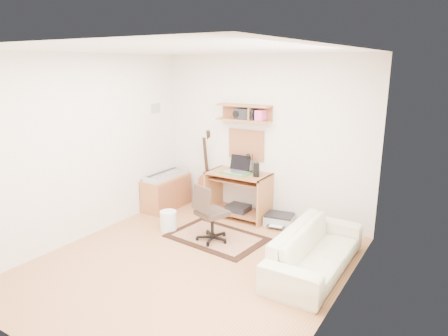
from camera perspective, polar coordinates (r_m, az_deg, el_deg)
The scene contains 22 objects.
floor at distance 5.23m, azimuth -4.81°, elevation -13.46°, with size 3.60×4.00×0.01m, color tan.
ceiling at distance 4.62m, azimuth -5.53°, elevation 16.43°, with size 3.60×4.00×0.01m, color white.
back_wall at distance 6.44m, azimuth 5.65°, elevation 4.24°, with size 3.60×0.01×2.60m, color white.
left_wall at distance 6.00m, azimuth -19.09°, elevation 2.73°, with size 0.01×4.00×2.60m, color white.
right_wall at distance 3.98m, azimuth 16.14°, elevation -2.83°, with size 0.01×4.00×2.60m, color white.
wall_shelf at distance 6.40m, azimuth 2.79°, elevation 7.85°, with size 0.90×0.25×0.26m, color #B06E3E.
cork_board at distance 6.58m, azimuth 3.18°, elevation 3.35°, with size 0.64×0.03×0.49m, color #A48052.
wall_photo at distance 6.95m, azimuth -9.65°, elevation 8.37°, with size 0.02×0.20×0.15m, color #4C8CBF.
desk at distance 6.56m, azimuth 2.06°, elevation -3.85°, with size 1.00×0.55×0.75m, color #B06E3E, non-canonical shape.
laptop at distance 6.42m, azimuth 1.79°, elevation 0.48°, with size 0.36×0.36×0.27m, color silver, non-canonical shape.
speaker at distance 6.22m, azimuth 4.60°, elevation -0.27°, with size 0.10×0.10×0.22m, color black.
desk_lamp at distance 6.45m, azimuth 4.04°, elevation 0.69°, with size 0.10×0.10×0.31m, color black, non-canonical shape.
pencil_cup at distance 6.39m, azimuth 4.77°, elevation -0.41°, with size 0.07×0.07×0.10m, color #2D4B88.
boombox at distance 6.38m, azimuth 3.03°, elevation 7.65°, with size 0.34×0.16×0.18m, color black.
rug at distance 5.91m, azimuth -1.07°, elevation -9.80°, with size 1.34×0.90×0.02m, color tan.
task_chair at distance 5.66m, azimuth -1.69°, elevation -6.39°, with size 0.43×0.43×0.85m, color #362920, non-canonical shape.
cabinet at distance 7.08m, azimuth -8.18°, elevation -3.44°, with size 0.40×0.90×0.55m, color #B06E3E.
music_keyboard at distance 6.99m, azimuth -8.27°, elevation -1.01°, with size 0.27×0.86×0.08m, color #B2B5BA.
guitar at distance 6.98m, azimuth -2.81°, elevation -0.17°, with size 0.36×0.22×1.35m, color #9E5830, non-canonical shape.
waste_basket at distance 6.18m, azimuth -7.90°, elevation -7.41°, with size 0.25×0.25×0.30m, color white.
printer at distance 6.39m, azimuth 7.87°, elevation -7.26°, with size 0.44×0.34×0.16m, color #A5A8AA.
sofa at distance 5.06m, azimuth 12.91°, elevation -10.37°, with size 1.79×0.52×0.70m, color beige.
Camera 1 is at (2.79, -3.68, 2.46)m, focal length 32.19 mm.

